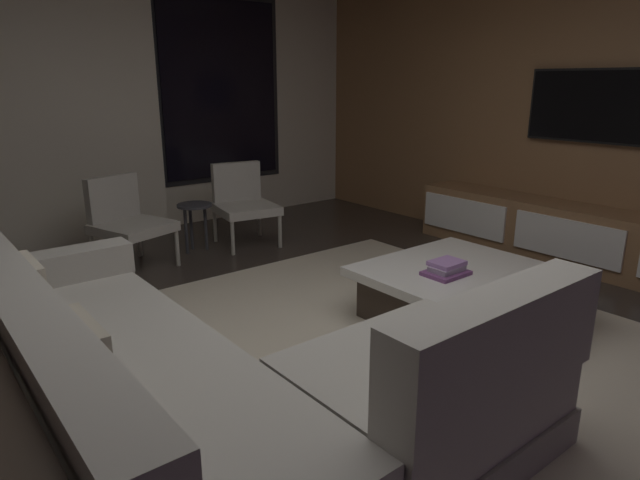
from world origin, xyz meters
The scene contains 12 objects.
floor centered at (0.00, 0.00, 0.00)m, with size 9.20×9.20×0.00m, color #332B26.
back_wall_with_window centered at (-0.06, 3.62, 1.34)m, with size 6.60×0.30×2.70m.
media_wall centered at (3.06, 0.00, 1.35)m, with size 0.12×7.80×2.70m.
area_rug centered at (0.35, -0.10, 0.01)m, with size 3.20×3.80×0.01m, color beige.
sectional_couch centered at (-0.89, -0.10, 0.29)m, with size 1.98×2.50×0.82m.
coffee_table centered at (1.06, 0.00, 0.19)m, with size 1.16×1.16×0.36m.
book_stack_on_coffee_table centered at (0.91, 0.04, 0.40)m, with size 0.27×0.21×0.09m.
accent_chair_near_window centered at (0.91, 2.54, 0.43)m, with size 0.63×0.64×0.78m.
accent_chair_by_curtain centered at (-0.25, 2.53, 0.43)m, with size 0.69×0.70×0.78m.
side_stool centered at (0.40, 2.56, 0.37)m, with size 0.32×0.32×0.46m.
media_console centered at (2.77, 0.05, 0.25)m, with size 0.46×3.10×0.52m.
mounted_tv centered at (2.95, 0.25, 1.35)m, with size 0.05×1.05×0.61m.
Camera 1 is at (-1.79, -2.04, 1.55)m, focal length 30.81 mm.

